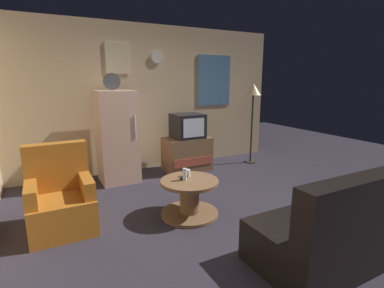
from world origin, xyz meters
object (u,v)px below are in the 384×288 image
at_px(remote_control, 185,177).
at_px(couch, 344,228).
at_px(tv_stand, 187,154).
at_px(coffee_table, 190,198).
at_px(standing_lamp, 253,96).
at_px(crt_tv, 187,126).
at_px(armchair, 61,200).
at_px(fridge, 117,137).
at_px(mug_ceramic_white, 187,173).
at_px(wine_glass, 185,174).

distance_m(remote_control, couch, 1.81).
height_order(tv_stand, coffee_table, tv_stand).
distance_m(standing_lamp, couch, 3.47).
distance_m(crt_tv, couch, 3.21).
relative_size(standing_lamp, armchair, 1.66).
height_order(fridge, mug_ceramic_white, fridge).
relative_size(fridge, coffee_table, 2.46).
bearing_deg(armchair, tv_stand, 29.90).
bearing_deg(tv_stand, coffee_table, -115.73).
bearing_deg(couch, crt_tv, 90.57).
xyz_separation_m(standing_lamp, mug_ceramic_white, (-2.17, -1.40, -0.85)).
bearing_deg(couch, wine_glass, 121.14).
relative_size(coffee_table, wine_glass, 4.80).
bearing_deg(mug_ceramic_white, tv_stand, 63.44).
distance_m(crt_tv, wine_glass, 1.90).
distance_m(fridge, crt_tv, 1.29).
height_order(wine_glass, remote_control, wine_glass).
relative_size(remote_control, armchair, 0.16).
distance_m(coffee_table, remote_control, 0.26).
height_order(fridge, crt_tv, fridge).
bearing_deg(fridge, armchair, -126.70).
distance_m(tv_stand, armchair, 2.60).
distance_m(coffee_table, armchair, 1.50).
bearing_deg(crt_tv, couch, -89.43).
height_order(standing_lamp, armchair, standing_lamp).
bearing_deg(armchair, couch, -39.21).
height_order(standing_lamp, mug_ceramic_white, standing_lamp).
height_order(fridge, couch, fridge).
bearing_deg(crt_tv, tv_stand, 175.99).
distance_m(fridge, wine_glass, 1.74).
distance_m(fridge, remote_control, 1.69).
bearing_deg(coffee_table, fridge, 105.31).
relative_size(crt_tv, remote_control, 3.60).
xyz_separation_m(crt_tv, couch, (0.03, -3.17, -0.52)).
relative_size(coffee_table, couch, 0.42).
distance_m(remote_control, armchair, 1.46).
bearing_deg(mug_ceramic_white, standing_lamp, 32.93).
xyz_separation_m(fridge, remote_control, (0.45, -1.60, -0.28)).
xyz_separation_m(crt_tv, armchair, (-2.27, -1.29, -0.50)).
bearing_deg(standing_lamp, coffee_table, -145.05).
relative_size(coffee_table, mug_ceramic_white, 8.00).
distance_m(fridge, standing_lamp, 2.74).
relative_size(fridge, crt_tv, 3.28).
xyz_separation_m(wine_glass, remote_control, (0.03, 0.07, -0.06)).
bearing_deg(couch, remote_control, 119.10).
bearing_deg(standing_lamp, fridge, 176.63).
xyz_separation_m(crt_tv, wine_glass, (-0.88, -1.66, -0.30)).
bearing_deg(couch, fridge, 112.58).
xyz_separation_m(mug_ceramic_white, remote_control, (-0.06, -0.04, -0.03)).
xyz_separation_m(fridge, couch, (1.32, -3.18, -0.44)).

